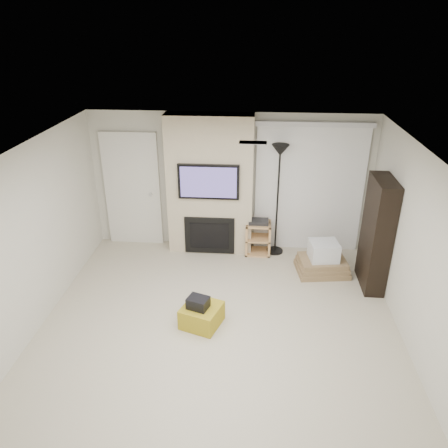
# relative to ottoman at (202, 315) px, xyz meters

# --- Properties ---
(floor) EXTENTS (5.00, 5.50, 0.00)m
(floor) POSITION_rel_ottoman_xyz_m (0.24, -0.30, -0.15)
(floor) COLOR #BFB59D
(floor) RESTS_ON ground
(ceiling) EXTENTS (5.00, 5.50, 0.00)m
(ceiling) POSITION_rel_ottoman_xyz_m (0.24, -0.30, 2.35)
(ceiling) COLOR white
(ceiling) RESTS_ON wall_back
(wall_back) EXTENTS (5.00, 0.00, 2.50)m
(wall_back) POSITION_rel_ottoman_xyz_m (0.24, 2.45, 1.10)
(wall_back) COLOR beige
(wall_back) RESTS_ON ground
(wall_left) EXTENTS (0.00, 5.50, 2.50)m
(wall_left) POSITION_rel_ottoman_xyz_m (-2.26, -0.30, 1.10)
(wall_left) COLOR beige
(wall_left) RESTS_ON ground
(wall_right) EXTENTS (0.00, 5.50, 2.50)m
(wall_right) POSITION_rel_ottoman_xyz_m (2.74, -0.30, 1.10)
(wall_right) COLOR beige
(wall_right) RESTS_ON ground
(hvac_vent) EXTENTS (0.35, 0.18, 0.01)m
(hvac_vent) POSITION_rel_ottoman_xyz_m (0.64, 0.50, 2.35)
(hvac_vent) COLOR silver
(hvac_vent) RESTS_ON ceiling
(ottoman) EXTENTS (0.64, 0.64, 0.30)m
(ottoman) POSITION_rel_ottoman_xyz_m (0.00, 0.00, 0.00)
(ottoman) COLOR #A18C1C
(ottoman) RESTS_ON floor
(black_bag) EXTENTS (0.34, 0.30, 0.16)m
(black_bag) POSITION_rel_ottoman_xyz_m (-0.04, -0.03, 0.23)
(black_bag) COLOR black
(black_bag) RESTS_ON ottoman
(fireplace_wall) EXTENTS (1.50, 0.47, 2.50)m
(fireplace_wall) POSITION_rel_ottoman_xyz_m (-0.11, 2.24, 1.09)
(fireplace_wall) COLOR #C7B697
(fireplace_wall) RESTS_ON floor
(entry_door) EXTENTS (1.02, 0.11, 2.14)m
(entry_door) POSITION_rel_ottoman_xyz_m (-1.56, 2.42, 0.90)
(entry_door) COLOR silver
(entry_door) RESTS_ON floor
(vertical_blinds) EXTENTS (1.98, 0.10, 2.37)m
(vertical_blinds) POSITION_rel_ottoman_xyz_m (1.64, 2.40, 1.12)
(vertical_blinds) COLOR silver
(vertical_blinds) RESTS_ON floor
(floor_lamp) EXTENTS (0.30, 0.30, 2.02)m
(floor_lamp) POSITION_rel_ottoman_xyz_m (1.09, 2.20, 1.44)
(floor_lamp) COLOR black
(floor_lamp) RESTS_ON floor
(av_stand) EXTENTS (0.45, 0.38, 0.66)m
(av_stand) POSITION_rel_ottoman_xyz_m (0.77, 2.14, 0.20)
(av_stand) COLOR tan
(av_stand) RESTS_ON floor
(box_stack) EXTENTS (0.92, 0.74, 0.56)m
(box_stack) POSITION_rel_ottoman_xyz_m (1.86, 1.55, 0.06)
(box_stack) COLOR olive
(box_stack) RESTS_ON floor
(bookshelf) EXTENTS (0.30, 0.80, 1.80)m
(bookshelf) POSITION_rel_ottoman_xyz_m (2.58, 1.24, 0.75)
(bookshelf) COLOR black
(bookshelf) RESTS_ON floor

